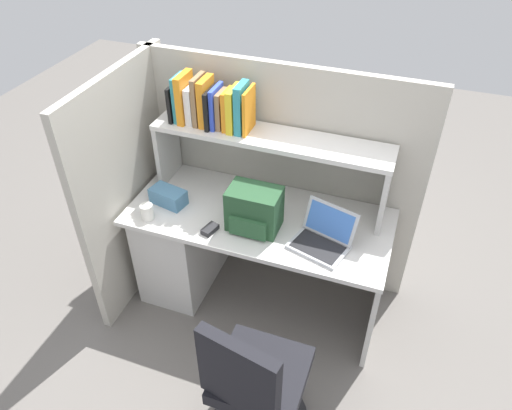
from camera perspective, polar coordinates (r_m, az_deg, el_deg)
ground_plane at (r=3.45m, az=0.29°, el=-10.63°), size 8.00×8.00×0.00m
desk at (r=3.27m, az=-6.14°, el=-4.18°), size 1.60×0.70×0.73m
cubicle_partition_rear at (r=3.20m, az=2.61°, el=3.44°), size 1.84×0.05×1.55m
cubicle_partition_left at (r=3.21m, az=-14.45°, el=2.14°), size 0.05×1.06×1.55m
overhead_hutch at (r=2.89m, az=1.69°, el=6.51°), size 1.44×0.28×0.45m
reference_books_on_shelf at (r=2.90m, az=-5.38°, el=11.70°), size 0.49×0.19×0.30m
laptop at (r=2.74m, az=7.86°, el=-3.81°), size 0.37×0.34×0.22m
backpack at (r=2.78m, az=-0.24°, el=-0.57°), size 0.30×0.22×0.26m
computer_mouse at (r=2.84m, az=-5.43°, el=-2.86°), size 0.08×0.12×0.03m
paper_cup at (r=2.97m, az=-12.68°, el=-0.79°), size 0.08×0.08×0.10m
tissue_box at (r=3.06m, az=-10.27°, el=0.99°), size 0.24×0.16×0.10m
office_chair at (r=2.57m, az=-0.06°, el=-20.89°), size 0.52×0.52×0.93m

